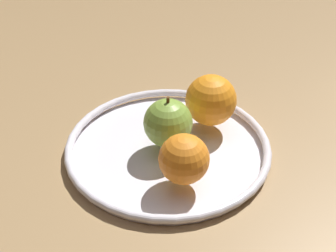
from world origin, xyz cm
name	(u,v)px	position (x,y,z in cm)	size (l,w,h in cm)	color
ground_plane	(168,162)	(0.00, 0.00, -2.00)	(159.52, 159.52, 4.00)	#9F7D51
fruit_bowl	(168,147)	(0.00, 0.00, 0.92)	(30.24, 30.24, 1.80)	white
apple	(167,121)	(-0.37, 0.29, 5.34)	(7.08, 7.08, 7.88)	#85AD3F
orange_center	(184,159)	(5.65, -5.62, 5.17)	(6.74, 6.74, 6.74)	orange
orange_back_left	(211,100)	(2.90, 7.87, 5.70)	(7.80, 7.80, 7.80)	orange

